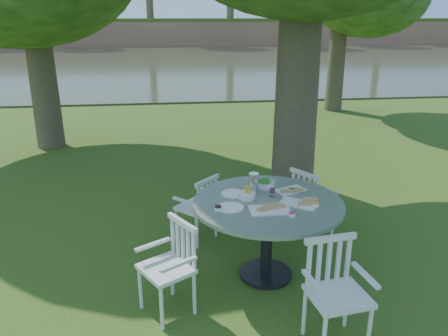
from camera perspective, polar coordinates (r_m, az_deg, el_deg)
The scene contains 8 objects.
ground at distance 5.58m, azimuth 0.26°, elevation -8.94°, with size 140.00×140.00×0.00m, color #1F3B0C.
table at distance 4.51m, azimuth 5.72°, elevation -6.06°, with size 1.53×1.53×0.86m.
chair_ne at distance 5.47m, azimuth 11.00°, elevation -3.92°, with size 0.59×0.60×0.88m.
chair_nw at distance 5.30m, azimuth -2.99°, elevation -4.70°, with size 0.58×0.58×0.83m.
chair_sw at distance 4.12m, azimuth -6.56°, elevation -11.80°, with size 0.59×0.60×0.88m.
chair_se at distance 3.86m, azimuth 14.11°, elevation -14.36°, with size 0.51×0.49×0.91m.
tableware at distance 4.52m, azimuth 4.92°, elevation -3.34°, with size 1.06×0.88×0.21m.
river at distance 28.02m, azimuth -6.07°, elevation 13.64°, with size 100.00×28.00×0.12m, color #313620.
Camera 1 is at (-0.65, -4.88, 2.63)m, focal length 35.00 mm.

